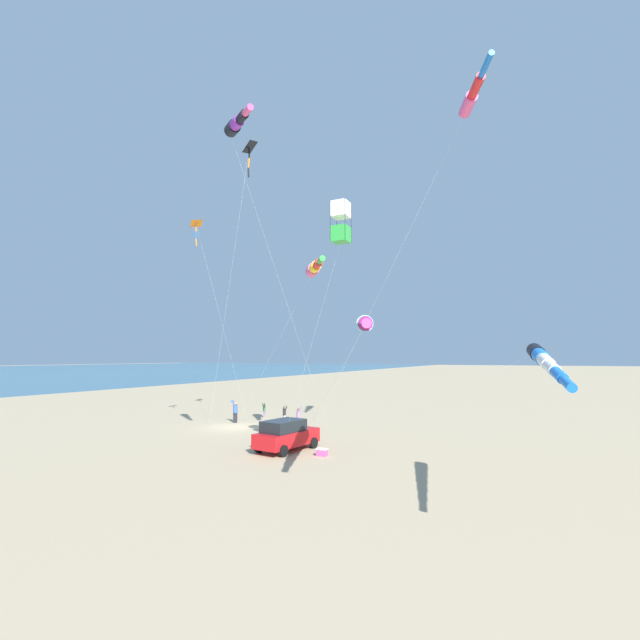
{
  "coord_description": "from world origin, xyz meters",
  "views": [
    {
      "loc": [
        22.23,
        -29.24,
        5.63
      ],
      "look_at": [
        10.99,
        -6.63,
        7.76
      ],
      "focal_mm": 24.68,
      "sensor_mm": 36.0,
      "label": 1
    }
  ],
  "objects_px": {
    "kite_windsock_striped_overhead": "(472,95)",
    "kite_windsock_red_high_left": "(365,323)",
    "parked_car": "(286,435)",
    "person_child_grey_jacket": "(264,409)",
    "kite_delta_yellow_midlevel": "(248,148)",
    "kite_windsock_white_trailing": "(315,267)",
    "person_child_green_jacket": "(299,416)",
    "kite_delta_black_fish_shape": "(196,224)",
    "person_bystander_far": "(284,413)",
    "kite_windsock_green_low_center": "(544,360)",
    "person_adult_flyer": "(235,410)",
    "cooler_box": "(322,452)",
    "kite_windsock_magenta_far_left": "(237,124)",
    "kite_box_long_streamer_right": "(341,222)"
  },
  "relations": [
    {
      "from": "person_child_green_jacket",
      "to": "person_bystander_far",
      "type": "xyz_separation_m",
      "value": [
        -2.41,
        1.8,
        -0.14
      ]
    },
    {
      "from": "person_child_grey_jacket",
      "to": "kite_windsock_green_low_center",
      "type": "bearing_deg",
      "value": -38.47
    },
    {
      "from": "kite_windsock_striped_overhead",
      "to": "kite_delta_yellow_midlevel",
      "type": "height_order",
      "value": "kite_delta_yellow_midlevel"
    },
    {
      "from": "kite_windsock_striped_overhead",
      "to": "kite_windsock_red_high_left",
      "type": "relative_size",
      "value": 1.87
    },
    {
      "from": "parked_car",
      "to": "cooler_box",
      "type": "distance_m",
      "value": 2.68
    },
    {
      "from": "person_child_grey_jacket",
      "to": "kite_delta_yellow_midlevel",
      "type": "distance_m",
      "value": 22.95
    },
    {
      "from": "kite_delta_yellow_midlevel",
      "to": "kite_windsock_white_trailing",
      "type": "bearing_deg",
      "value": -11.69
    },
    {
      "from": "kite_delta_black_fish_shape",
      "to": "kite_delta_yellow_midlevel",
      "type": "xyz_separation_m",
      "value": [
        3.42,
        1.84,
        6.09
      ]
    },
    {
      "from": "person_adult_flyer",
      "to": "person_child_green_jacket",
      "type": "bearing_deg",
      "value": 2.19
    },
    {
      "from": "parked_car",
      "to": "person_bystander_far",
      "type": "relative_size",
      "value": 3.16
    },
    {
      "from": "person_child_grey_jacket",
      "to": "kite_windsock_red_high_left",
      "type": "xyz_separation_m",
      "value": [
        17.05,
        -18.37,
        6.27
      ]
    },
    {
      "from": "parked_car",
      "to": "person_child_grey_jacket",
      "type": "height_order",
      "value": "parked_car"
    },
    {
      "from": "person_adult_flyer",
      "to": "kite_windsock_magenta_far_left",
      "type": "xyz_separation_m",
      "value": [
        10.21,
        -13.68,
        16.49
      ]
    },
    {
      "from": "person_child_grey_jacket",
      "to": "kite_windsock_red_high_left",
      "type": "distance_m",
      "value": 25.84
    },
    {
      "from": "kite_windsock_green_low_center",
      "to": "kite_windsock_magenta_far_left",
      "type": "bearing_deg",
      "value": 176.28
    },
    {
      "from": "kite_windsock_magenta_far_left",
      "to": "kite_windsock_white_trailing",
      "type": "distance_m",
      "value": 10.08
    },
    {
      "from": "kite_windsock_red_high_left",
      "to": "kite_box_long_streamer_right",
      "type": "relative_size",
      "value": 0.86
    },
    {
      "from": "cooler_box",
      "to": "person_adult_flyer",
      "type": "distance_m",
      "value": 14.73
    },
    {
      "from": "parked_car",
      "to": "kite_delta_yellow_midlevel",
      "type": "bearing_deg",
      "value": 147.96
    },
    {
      "from": "kite_windsock_magenta_far_left",
      "to": "kite_delta_black_fish_shape",
      "type": "bearing_deg",
      "value": 141.49
    },
    {
      "from": "person_adult_flyer",
      "to": "kite_windsock_magenta_far_left",
      "type": "distance_m",
      "value": 23.73
    },
    {
      "from": "parked_car",
      "to": "person_child_green_jacket",
      "type": "bearing_deg",
      "value": 114.25
    },
    {
      "from": "person_bystander_far",
      "to": "kite_delta_black_fish_shape",
      "type": "height_order",
      "value": "kite_delta_black_fish_shape"
    },
    {
      "from": "kite_windsock_white_trailing",
      "to": "kite_windsock_red_high_left",
      "type": "height_order",
      "value": "kite_windsock_white_trailing"
    },
    {
      "from": "person_adult_flyer",
      "to": "person_child_green_jacket",
      "type": "height_order",
      "value": "person_adult_flyer"
    },
    {
      "from": "kite_windsock_magenta_far_left",
      "to": "kite_windsock_white_trailing",
      "type": "height_order",
      "value": "kite_windsock_magenta_far_left"
    },
    {
      "from": "kite_windsock_green_low_center",
      "to": "person_bystander_far",
      "type": "bearing_deg",
      "value": 140.38
    },
    {
      "from": "kite_windsock_white_trailing",
      "to": "kite_delta_black_fish_shape",
      "type": "bearing_deg",
      "value": -177.08
    },
    {
      "from": "kite_delta_black_fish_shape",
      "to": "kite_delta_yellow_midlevel",
      "type": "height_order",
      "value": "kite_delta_yellow_midlevel"
    },
    {
      "from": "person_adult_flyer",
      "to": "person_bystander_far",
      "type": "distance_m",
      "value": 4.24
    },
    {
      "from": "kite_windsock_white_trailing",
      "to": "kite_windsock_magenta_far_left",
      "type": "bearing_deg",
      "value": -92.43
    },
    {
      "from": "person_child_grey_jacket",
      "to": "person_bystander_far",
      "type": "bearing_deg",
      "value": -31.07
    },
    {
      "from": "person_child_grey_jacket",
      "to": "kite_windsock_striped_overhead",
      "type": "relative_size",
      "value": 0.06
    },
    {
      "from": "kite_windsock_white_trailing",
      "to": "kite_windsock_red_high_left",
      "type": "xyz_separation_m",
      "value": [
        6.75,
        -8.67,
        -4.55
      ]
    },
    {
      "from": "person_child_grey_jacket",
      "to": "kite_delta_yellow_midlevel",
      "type": "xyz_separation_m",
      "value": [
        3.83,
        -8.36,
        21.03
      ]
    },
    {
      "from": "person_child_grey_jacket",
      "to": "kite_windsock_red_high_left",
      "type": "bearing_deg",
      "value": -47.13
    },
    {
      "from": "parked_car",
      "to": "person_child_grey_jacket",
      "type": "xyz_separation_m",
      "value": [
        -9.49,
        11.9,
        -0.23
      ]
    },
    {
      "from": "person_bystander_far",
      "to": "kite_box_long_streamer_right",
      "type": "relative_size",
      "value": 0.11
    },
    {
      "from": "person_bystander_far",
      "to": "kite_windsock_green_low_center",
      "type": "bearing_deg",
      "value": -39.62
    },
    {
      "from": "person_child_grey_jacket",
      "to": "kite_windsock_striped_overhead",
      "type": "height_order",
      "value": "kite_windsock_striped_overhead"
    },
    {
      "from": "person_adult_flyer",
      "to": "kite_windsock_magenta_far_left",
      "type": "height_order",
      "value": "kite_windsock_magenta_far_left"
    },
    {
      "from": "person_child_green_jacket",
      "to": "kite_delta_black_fish_shape",
      "type": "distance_m",
      "value": 16.95
    },
    {
      "from": "person_adult_flyer",
      "to": "kite_windsock_magenta_far_left",
      "type": "bearing_deg",
      "value": -53.27
    },
    {
      "from": "person_adult_flyer",
      "to": "kite_windsock_red_high_left",
      "type": "height_order",
      "value": "kite_windsock_red_high_left"
    },
    {
      "from": "cooler_box",
      "to": "kite_windsock_red_high_left",
      "type": "xyz_separation_m",
      "value": [
        5.01,
        -6.19,
        6.78
      ]
    },
    {
      "from": "person_child_grey_jacket",
      "to": "kite_windsock_green_low_center",
      "type": "xyz_separation_m",
      "value": [
        23.51,
        -18.68,
        4.8
      ]
    },
    {
      "from": "parked_car",
      "to": "kite_box_long_streamer_right",
      "type": "bearing_deg",
      "value": -36.95
    },
    {
      "from": "person_child_grey_jacket",
      "to": "kite_windsock_magenta_far_left",
      "type": "xyz_separation_m",
      "value": [
        9.96,
        -17.8,
        16.82
      ]
    },
    {
      "from": "kite_windsock_red_high_left",
      "to": "person_child_green_jacket",
      "type": "bearing_deg",
      "value": 127.66
    },
    {
      "from": "parked_car",
      "to": "kite_delta_black_fish_shape",
      "type": "height_order",
      "value": "kite_delta_black_fish_shape"
    }
  ]
}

